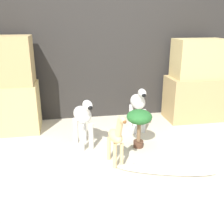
# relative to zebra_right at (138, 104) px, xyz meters

# --- Properties ---
(ground_plane) EXTENTS (14.00, 14.00, 0.00)m
(ground_plane) POSITION_rel_zebra_right_xyz_m (-0.38, -0.93, -0.37)
(ground_plane) COLOR beige
(wall_back) EXTENTS (6.40, 0.08, 2.20)m
(wall_back) POSITION_rel_zebra_right_xyz_m (-0.38, 0.67, 0.73)
(wall_back) COLOR #2D2B28
(wall_back) RESTS_ON ground_plane
(rock_pillar_left) EXTENTS (0.83, 0.48, 1.25)m
(rock_pillar_left) POSITION_rel_zebra_right_xyz_m (-1.72, 0.29, 0.23)
(rock_pillar_left) COLOR #D1B775
(rock_pillar_left) RESTS_ON ground_plane
(rock_pillar_right) EXTENTS (0.83, 0.48, 1.18)m
(rock_pillar_right) POSITION_rel_zebra_right_xyz_m (0.95, 0.29, 0.17)
(rock_pillar_right) COLOR tan
(rock_pillar_right) RESTS_ON ground_plane
(zebra_right) EXTENTS (0.19, 0.45, 0.62)m
(zebra_right) POSITION_rel_zebra_right_xyz_m (0.00, 0.00, 0.00)
(zebra_right) COLOR white
(zebra_right) RESTS_ON ground_plane
(zebra_left) EXTENTS (0.27, 0.46, 0.62)m
(zebra_left) POSITION_rel_zebra_right_xyz_m (-0.76, -0.37, 0.00)
(zebra_left) COLOR white
(zebra_left) RESTS_ON ground_plane
(giraffe_figurine) EXTENTS (0.17, 0.39, 0.60)m
(giraffe_figurine) POSITION_rel_zebra_right_xyz_m (-0.46, -0.83, -0.06)
(giraffe_figurine) COLOR #E0C184
(giraffe_figurine) RESTS_ON ground_plane
(potted_palm_front) EXTENTS (0.29, 0.29, 0.46)m
(potted_palm_front) POSITION_rel_zebra_right_xyz_m (-0.12, -0.49, -0.02)
(potted_palm_front) COLOR #513323
(potted_palm_front) RESTS_ON ground_plane
(surfboard) EXTENTS (0.99, 0.48, 0.09)m
(surfboard) POSITION_rel_zebra_right_xyz_m (-0.01, -1.05, -0.35)
(surfboard) COLOR silver
(surfboard) RESTS_ON ground_plane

